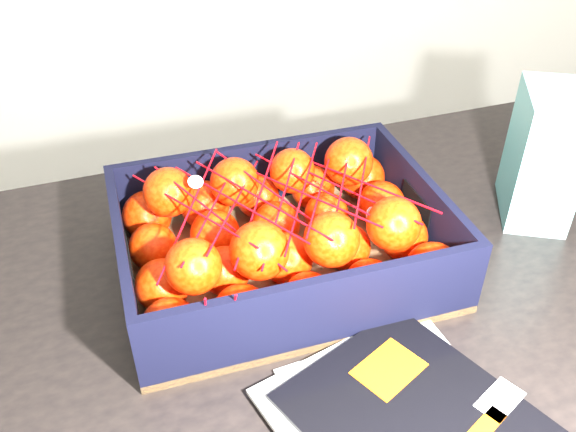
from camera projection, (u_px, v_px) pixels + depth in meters
name	position (u px, v px, depth m)	size (l,w,h in m)	color
table	(332.00, 343.00, 0.88)	(1.22, 0.83, 0.75)	black
produce_crate	(281.00, 249.00, 0.84)	(0.42, 0.32, 0.11)	brown
clementine_heap	(280.00, 232.00, 0.83)	(0.41, 0.30, 0.13)	#FF2805
mesh_net	(278.00, 201.00, 0.79)	(0.35, 0.28, 0.10)	red
retail_carton	(544.00, 155.00, 0.91)	(0.09, 0.13, 0.20)	white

